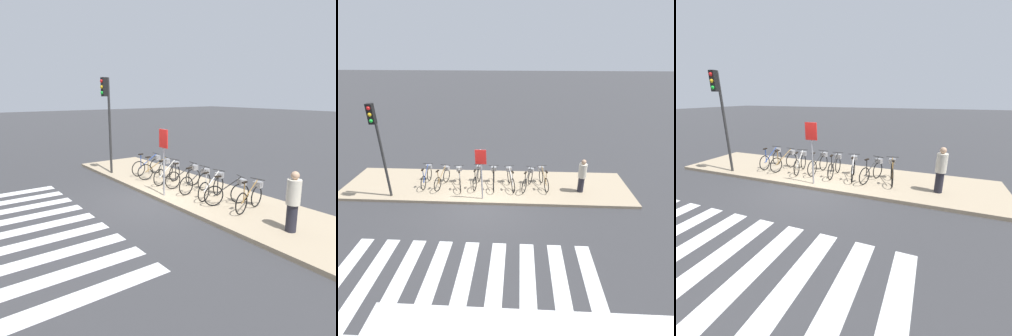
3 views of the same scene
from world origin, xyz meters
TOP-DOWN VIEW (x-y plane):
  - ground_plane at (0.00, 0.00)m, footprint 120.00×120.00m
  - sidewalk at (0.00, 1.51)m, footprint 12.94×3.02m
  - parked_bicycle_0 at (-2.72, 1.49)m, footprint 0.46×1.51m
  - parked_bicycle_1 at (-1.94, 1.39)m, footprint 0.48×1.49m
  - parked_bicycle_2 at (-1.17, 1.36)m, footprint 0.52×1.48m
  - parked_bicycle_3 at (-0.38, 1.52)m, footprint 0.46×1.51m
  - parked_bicycle_4 at (0.37, 1.44)m, footprint 0.46×1.51m
  - parked_bicycle_5 at (1.14, 1.44)m, footprint 0.54×1.48m
  - parked_bicycle_6 at (1.93, 1.39)m, footprint 0.64×1.44m
  - parked_bicycle_7 at (2.62, 1.54)m, footprint 0.48×1.49m
  - pedestrian at (4.23, 1.12)m, footprint 0.34×0.34m
  - traffic_light at (-3.95, 0.25)m, footprint 0.24×0.40m
  - sign_post at (0.00, 0.29)m, footprint 0.44×0.07m

SIDE VIEW (x-z plane):
  - ground_plane at x=0.00m, z-range 0.00..0.00m
  - sidewalk at x=0.00m, z-range 0.00..0.12m
  - parked_bicycle_0 at x=-2.72m, z-range 0.07..1.01m
  - parked_bicycle_1 at x=-1.94m, z-range 0.07..1.01m
  - parked_bicycle_2 at x=-1.17m, z-range 0.07..1.01m
  - parked_bicycle_3 at x=-0.38m, z-range 0.07..1.01m
  - parked_bicycle_4 at x=0.37m, z-range 0.07..1.01m
  - parked_bicycle_5 at x=1.14m, z-range 0.07..1.01m
  - parked_bicycle_6 at x=1.93m, z-range 0.07..1.01m
  - parked_bicycle_7 at x=2.62m, z-range 0.07..1.01m
  - pedestrian at x=4.23m, z-range 0.15..1.67m
  - sign_post at x=0.00m, z-range 0.52..2.73m
  - traffic_light at x=-3.95m, z-range 0.97..4.93m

